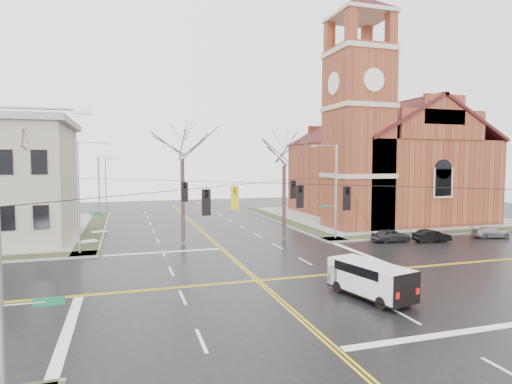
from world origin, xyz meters
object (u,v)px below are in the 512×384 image
object	(u,v)px
tree_nw_far	(32,144)
tree_ne	(284,161)
signal_pole_nw	(81,194)
signal_pole_sw	(5,250)
parked_car_b	(432,236)
tree_nw_near	(182,153)
streetlight_north_b	(107,181)
church	(378,155)
parked_car_c	(491,232)
parked_car_a	(391,235)
cargo_van	(368,277)
signal_pole_ne	(334,189)
streetlight_north_a	(100,188)

from	to	relation	value
tree_nw_far	tree_ne	distance (m)	22.08
signal_pole_nw	signal_pole_sw	bearing A→B (deg)	-90.00
signal_pole_nw	parked_car_b	world-z (taller)	signal_pole_nw
tree_nw_far	tree_nw_near	xyz separation A→B (m)	(12.39, -0.30, -0.67)
streetlight_north_b	tree_nw_far	bearing A→B (deg)	-97.74
parked_car_b	signal_pole_sw	bearing A→B (deg)	125.87
tree_nw_far	streetlight_north_b	bearing A→B (deg)	82.26
church	signal_pole_nw	size ratio (longest dim) A/B	3.06
parked_car_b	tree_nw_far	xyz separation A→B (m)	(-34.82, 6.52, 8.39)
church	parked_car_c	world-z (taller)	church
parked_car_a	tree_ne	xyz separation A→B (m)	(-9.17, 4.19, 7.02)
parked_car_a	tree_nw_near	size ratio (longest dim) A/B	0.32
streetlight_north_b	cargo_van	distance (m)	55.26
signal_pole_nw	tree_nw_near	size ratio (longest dim) A/B	0.78
signal_pole_sw	tree_ne	xyz separation A→B (m)	(18.09, 24.58, 2.70)
parked_car_c	tree_ne	world-z (taller)	tree_ne
signal_pole_sw	streetlight_north_b	size ratio (longest dim) A/B	1.12
church	signal_pole_sw	world-z (taller)	church
church	signal_pole_ne	world-z (taller)	church
church	signal_pole_nw	world-z (taller)	church
tree_nw_near	signal_pole_sw	bearing A→B (deg)	-108.42
streetlight_north_a	tree_nw_far	xyz separation A→B (m)	(-4.59, -13.76, 4.51)
signal_pole_nw	parked_car_a	world-z (taller)	signal_pole_nw
signal_pole_nw	cargo_van	distance (m)	23.36
parked_car_a	parked_car_b	world-z (taller)	parked_car_a
signal_pole_nw	streetlight_north_b	bearing A→B (deg)	88.95
signal_pole_sw	tree_ne	size ratio (longest dim) A/B	0.85
church	signal_pole_ne	xyz separation A→B (m)	(-13.44, -13.28, -3.48)
streetlight_north_b	parked_car_b	size ratio (longest dim) A/B	2.26
signal_pole_sw	streetlight_north_a	distance (m)	39.51
signal_pole_sw	streetlight_north_a	xyz separation A→B (m)	(0.67, 39.50, -0.48)
church	tree_nw_near	bearing A→B (deg)	-158.57
church	streetlight_north_b	world-z (taller)	church
parked_car_a	tree_nw_near	xyz separation A→B (m)	(-18.78, 5.06, 7.68)
signal_pole_ne	parked_car_b	size ratio (longest dim) A/B	2.54
parked_car_b	tree_nw_near	bearing A→B (deg)	78.49
streetlight_north_a	tree_ne	size ratio (longest dim) A/B	0.76
streetlight_north_b	tree_ne	xyz separation A→B (m)	(17.42, -34.92, 3.18)
church	cargo_van	size ratio (longest dim) A/B	5.12
tree_ne	church	bearing A→B (deg)	33.04
signal_pole_ne	parked_car_a	distance (m)	6.84
signal_pole_ne	streetlight_north_b	size ratio (longest dim) A/B	1.12
cargo_van	tree_ne	size ratio (longest dim) A/B	0.51
signal_pole_ne	parked_car_c	xyz separation A→B (m)	(15.41, -3.63, -4.42)
church	tree_nw_near	world-z (taller)	church
signal_pole_nw	streetlight_north_b	distance (m)	36.51
streetlight_north_b	signal_pole_ne	bearing A→B (deg)	-58.95
parked_car_a	cargo_van	bearing A→B (deg)	142.92
church	tree_nw_far	world-z (taller)	church
tree_ne	streetlight_north_b	bearing A→B (deg)	116.51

